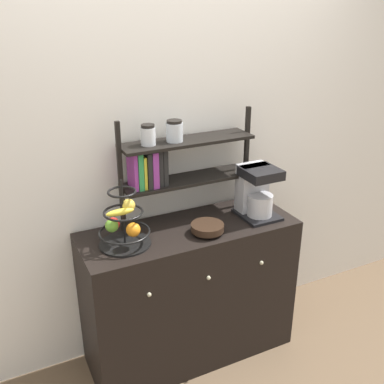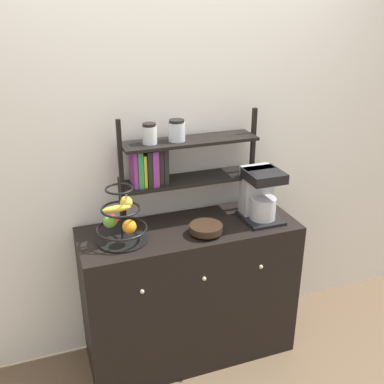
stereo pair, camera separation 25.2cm
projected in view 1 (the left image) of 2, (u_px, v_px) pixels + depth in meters
ground_plane at (206, 374)px, 2.76m from camera, size 12.00×12.00×0.00m
wall_back at (169, 149)px, 2.68m from camera, size 7.00×0.05×2.60m
sideboard at (190, 292)px, 2.78m from camera, size 1.28×0.49×0.90m
coffee_maker at (256, 191)px, 2.71m from camera, size 0.22×0.26×0.31m
fruit_stand at (123, 224)px, 2.37m from camera, size 0.28×0.28×0.38m
wooden_bowl at (207, 228)px, 2.53m from camera, size 0.19×0.19×0.06m
shelf_hutch at (169, 160)px, 2.54m from camera, size 0.83×0.20×0.64m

